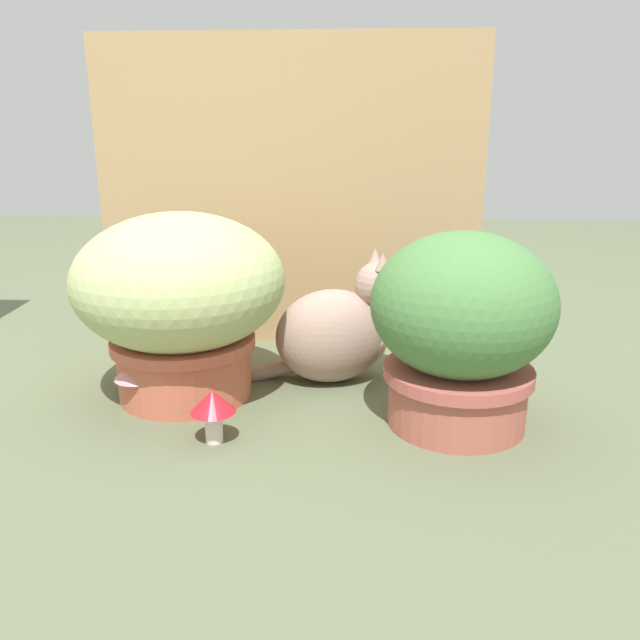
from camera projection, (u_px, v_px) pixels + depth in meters
ground_plane at (244, 408)px, 1.37m from camera, size 6.00×6.00×0.00m
cardboard_backdrop at (289, 196)px, 1.69m from camera, size 1.01×0.03×0.80m
grass_planter at (181, 297)px, 1.37m from camera, size 0.45×0.45×0.41m
leafy_planter at (461, 326)px, 1.24m from camera, size 0.35×0.35×0.39m
cat at (338, 331)px, 1.49m from camera, size 0.39×0.23×0.32m
mushroom_ornament_red at (213, 406)px, 1.20m from camera, size 0.09×0.09×0.11m
mushroom_ornament_pink at (138, 374)px, 1.33m from camera, size 0.10×0.10×0.12m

